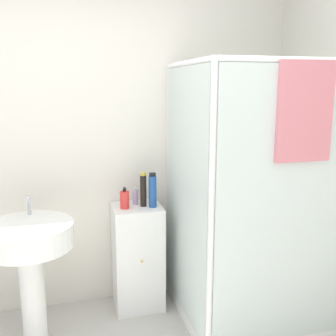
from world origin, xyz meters
name	(u,v)px	position (x,y,z in m)	size (l,w,h in m)	color
wall_back	(74,146)	(0.00, 1.70, 1.25)	(6.40, 0.06, 2.50)	silver
shower_enclosure	(244,260)	(1.13, 1.11, 0.47)	(0.97, 1.00, 1.85)	white
vanity_cabinet	(138,257)	(0.43, 1.50, 0.41)	(0.36, 0.35, 0.81)	white
sink	(30,252)	(-0.32, 1.17, 0.67)	(0.56, 0.56, 0.99)	white
soap_dispenser	(125,200)	(0.34, 1.47, 0.88)	(0.07, 0.07, 0.16)	red
shampoo_bottle_tall_black	(143,190)	(0.48, 1.49, 0.94)	(0.05, 0.05, 0.26)	black
shampoo_bottle_blue	(153,191)	(0.54, 1.45, 0.94)	(0.06, 0.06, 0.26)	#1E4C93
lotion_bottle_white	(135,197)	(0.43, 1.55, 0.87)	(0.04, 0.04, 0.14)	#B299C6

